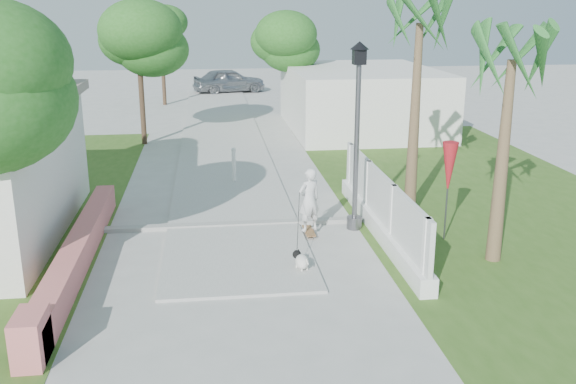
{
  "coord_description": "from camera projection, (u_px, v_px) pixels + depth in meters",
  "views": [
    {
      "loc": [
        -0.52,
        -8.86,
        5.27
      ],
      "look_at": [
        1.23,
        5.11,
        1.1
      ],
      "focal_mm": 40.0,
      "sensor_mm": 36.0,
      "label": 1
    }
  ],
  "objects": [
    {
      "name": "skateboarder",
      "position": [
        304.0,
        211.0,
        14.44
      ],
      "size": [
        0.81,
        2.34,
        1.61
      ],
      "rotation": [
        0.0,
        0.0,
        3.56
      ],
      "color": "olive",
      "rests_on": "ground"
    },
    {
      "name": "grass_right",
      "position": [
        474.0,
        193.0,
        18.43
      ],
      "size": [
        8.0,
        20.0,
        0.01
      ],
      "primitive_type": "cube",
      "color": "#355A1C",
      "rests_on": "ground"
    },
    {
      "name": "path_strip",
      "position": [
        220.0,
        123.0,
        29.0
      ],
      "size": [
        3.2,
        36.0,
        0.06
      ],
      "primitive_type": "cube",
      "color": "#B7B7B2",
      "rests_on": "ground"
    },
    {
      "name": "tree_path_far",
      "position": [
        161.0,
        31.0,
        33.28
      ],
      "size": [
        3.2,
        3.2,
        5.17
      ],
      "color": "#4C3826",
      "rests_on": "ground"
    },
    {
      "name": "tree_left_mid",
      "position": [
        12.0,
        75.0,
        16.41
      ],
      "size": [
        3.2,
        3.2,
        4.85
      ],
      "color": "#4C3826",
      "rests_on": "ground"
    },
    {
      "name": "ground",
      "position": [
        250.0,
        355.0,
        9.99
      ],
      "size": [
        90.0,
        90.0,
        0.0
      ],
      "primitive_type": "plane",
      "color": "#B7B7B2",
      "rests_on": "ground"
    },
    {
      "name": "parked_car",
      "position": [
        229.0,
        80.0,
        38.82
      ],
      "size": [
        4.58,
        2.76,
        1.46
      ],
      "primitive_type": "imported",
      "rotation": [
        0.0,
        0.0,
        1.83
      ],
      "color": "#A6A9AE",
      "rests_on": "ground"
    },
    {
      "name": "curb",
      "position": [
        233.0,
        225.0,
        15.68
      ],
      "size": [
        6.5,
        0.25,
        0.1
      ],
      "primitive_type": "cube",
      "color": "#999993",
      "rests_on": "ground"
    },
    {
      "name": "palm_far",
      "position": [
        419.0,
        36.0,
        15.45
      ],
      "size": [
        1.8,
        1.8,
        5.3
      ],
      "color": "brown",
      "rests_on": "ground"
    },
    {
      "name": "dog",
      "position": [
        301.0,
        261.0,
        13.04
      ],
      "size": [
        0.41,
        0.58,
        0.41
      ],
      "rotation": [
        0.0,
        0.0,
        0.38
      ],
      "color": "silver",
      "rests_on": "ground"
    },
    {
      "name": "lattice_fence",
      "position": [
        380.0,
        213.0,
        15.0
      ],
      "size": [
        0.35,
        7.0,
        1.5
      ],
      "color": "white",
      "rests_on": "ground"
    },
    {
      "name": "building_right",
      "position": [
        361.0,
        99.0,
        27.46
      ],
      "size": [
        6.0,
        8.0,
        2.6
      ],
      "primitive_type": "cube",
      "color": "silver",
      "rests_on": "ground"
    },
    {
      "name": "pink_wall",
      "position": [
        74.0,
        259.0,
        12.88
      ],
      "size": [
        0.45,
        8.2,
        0.8
      ],
      "color": "#C56765",
      "rests_on": "ground"
    },
    {
      "name": "tree_path_right",
      "position": [
        291.0,
        44.0,
        28.39
      ],
      "size": [
        3.0,
        3.0,
        4.79
      ],
      "color": "#4C3826",
      "rests_on": "ground"
    },
    {
      "name": "street_lamp",
      "position": [
        357.0,
        130.0,
        14.88
      ],
      "size": [
        0.44,
        0.44,
        4.44
      ],
      "color": "#59595E",
      "rests_on": "ground"
    },
    {
      "name": "patio_umbrella",
      "position": [
        449.0,
        169.0,
        14.36
      ],
      "size": [
        0.36,
        0.36,
        2.3
      ],
      "color": "#59595E",
      "rests_on": "ground"
    },
    {
      "name": "tree_path_left",
      "position": [
        139.0,
        43.0,
        23.75
      ],
      "size": [
        3.4,
        3.4,
        5.23
      ],
      "color": "#4C3826",
      "rests_on": "ground"
    },
    {
      "name": "bollard",
      "position": [
        234.0,
        164.0,
        19.36
      ],
      "size": [
        0.14,
        0.14,
        1.09
      ],
      "color": "white",
      "rests_on": "ground"
    },
    {
      "name": "palm_near",
      "position": [
        511.0,
        72.0,
        12.55
      ],
      "size": [
        1.8,
        1.8,
        4.7
      ],
      "color": "brown",
      "rests_on": "ground"
    }
  ]
}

